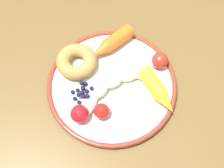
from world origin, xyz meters
TOP-DOWN VIEW (x-y plane):
  - ground_plane at (0.00, 0.00)m, footprint 6.00×6.00m
  - dining_table at (0.00, 0.00)m, footprint 0.96×0.82m
  - plate at (0.06, 0.05)m, footprint 0.32×0.32m
  - banana at (0.05, 0.06)m, footprint 0.17×0.12m
  - carrot_orange at (0.06, -0.06)m, footprint 0.12×0.11m
  - carrot_yellow at (-0.05, 0.08)m, footprint 0.09×0.13m
  - donut at (0.15, -0.01)m, footprint 0.14×0.14m
  - blueberry_pile at (0.13, 0.07)m, footprint 0.06×0.06m
  - tomato_near at (-0.06, -0.01)m, footprint 0.04×0.04m
  - tomato_mid at (0.08, 0.13)m, footprint 0.04×0.04m
  - tomato_far at (0.13, 0.13)m, footprint 0.04×0.04m

SIDE VIEW (x-z plane):
  - ground_plane at x=0.00m, z-range 0.00..0.00m
  - dining_table at x=0.00m, z-range 0.26..0.96m
  - plate at x=0.06m, z-range 0.70..0.72m
  - blueberry_pile at x=0.13m, z-range 0.71..0.73m
  - banana at x=0.05m, z-range 0.71..0.74m
  - donut at x=0.15m, z-range 0.71..0.75m
  - carrot_yellow at x=-0.05m, z-range 0.71..0.75m
  - tomato_mid at x=0.08m, z-range 0.71..0.75m
  - carrot_orange at x=0.06m, z-range 0.71..0.75m
  - tomato_near at x=-0.06m, z-range 0.71..0.76m
  - tomato_far at x=0.13m, z-range 0.71..0.76m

